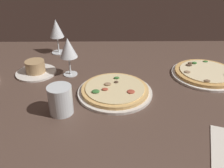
{
  "coord_description": "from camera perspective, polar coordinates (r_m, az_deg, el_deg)",
  "views": [
    {
      "loc": [
        0.06,
        -80.8,
        51.83
      ],
      "look_at": [
        1.02,
        -1.81,
        7.0
      ],
      "focal_mm": 38.15,
      "sensor_mm": 36.0,
      "label": 1
    }
  ],
  "objects": [
    {
      "name": "pizza_main",
      "position": [
        0.9,
        0.65,
        -1.55
      ],
      "size": [
        28.32,
        28.32,
        3.35
      ],
      "color": "silver",
      "rests_on": "dining_table"
    },
    {
      "name": "pizza_side",
      "position": [
        1.1,
        21.46,
        2.4
      ],
      "size": [
        28.63,
        28.63,
        3.38
      ],
      "color": "white",
      "rests_on": "dining_table"
    },
    {
      "name": "water_glass",
      "position": [
        0.8,
        -12.24,
        -4.13
      ],
      "size": [
        7.99,
        7.99,
        9.84
      ],
      "color": "silver",
      "rests_on": "dining_table"
    },
    {
      "name": "wine_glass_near",
      "position": [
        1.01,
        -10.52,
        8.33
      ],
      "size": [
        7.51,
        7.51,
        16.61
      ],
      "color": "silver",
      "rests_on": "dining_table"
    },
    {
      "name": "ramekin_on_saucer",
      "position": [
        1.1,
        -17.86,
        3.45
      ],
      "size": [
        17.51,
        17.51,
        5.95
      ],
      "color": "silver",
      "rests_on": "dining_table"
    },
    {
      "name": "dining_table",
      "position": [
        0.95,
        -0.63,
        -2.09
      ],
      "size": [
        150.0,
        110.0,
        4.0
      ],
      "primitive_type": "cube",
      "color": "brown",
      "rests_on": "ground"
    },
    {
      "name": "wine_glass_far",
      "position": [
        1.26,
        -13.23,
        12.58
      ],
      "size": [
        7.41,
        7.41,
        17.64
      ],
      "color": "silver",
      "rests_on": "dining_table"
    }
  ]
}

